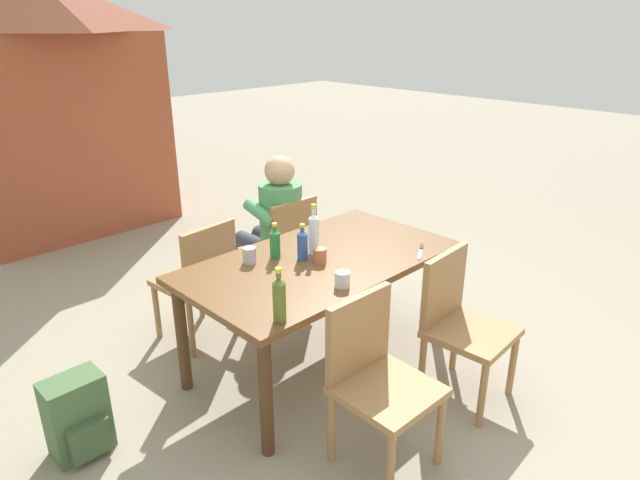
# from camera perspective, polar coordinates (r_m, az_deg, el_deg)

# --- Properties ---
(ground_plane) EXTENTS (24.00, 24.00, 0.00)m
(ground_plane) POSITION_cam_1_polar(r_m,az_deg,el_deg) (3.73, 0.00, -12.41)
(ground_plane) COLOR gray
(dining_table) EXTENTS (1.68, 0.93, 0.74)m
(dining_table) POSITION_cam_1_polar(r_m,az_deg,el_deg) (3.40, 0.00, -3.24)
(dining_table) COLOR brown
(dining_table) RESTS_ON ground_plane
(chair_far_right) EXTENTS (0.44, 0.44, 0.87)m
(chair_far_right) POSITION_cam_1_polar(r_m,az_deg,el_deg) (4.22, -3.67, -0.61)
(chair_far_right) COLOR #A37547
(chair_far_right) RESTS_ON ground_plane
(chair_near_left) EXTENTS (0.45, 0.45, 0.87)m
(chair_near_left) POSITION_cam_1_polar(r_m,az_deg,el_deg) (2.80, 5.72, -13.44)
(chair_near_left) COLOR #A37547
(chair_near_left) RESTS_ON ground_plane
(chair_near_right) EXTENTS (0.46, 0.46, 0.87)m
(chair_near_right) POSITION_cam_1_polar(r_m,az_deg,el_deg) (3.33, 14.11, -7.83)
(chair_near_right) COLOR #A37547
(chair_near_right) RESTS_ON ground_plane
(chair_far_left) EXTENTS (0.48, 0.48, 0.87)m
(chair_far_left) POSITION_cam_1_polar(r_m,az_deg,el_deg) (3.81, -12.16, -3.64)
(chair_far_left) COLOR #A37547
(chair_far_left) RESTS_ON ground_plane
(person_in_white_shirt) EXTENTS (0.47, 0.61, 1.18)m
(person_in_white_shirt) POSITION_cam_1_polar(r_m,az_deg,el_deg) (4.23, -4.70, 1.88)
(person_in_white_shirt) COLOR #4C935B
(person_in_white_shirt) RESTS_ON ground_plane
(bottle_clear) EXTENTS (0.06, 0.06, 0.32)m
(bottle_clear) POSITION_cam_1_polar(r_m,az_deg,el_deg) (3.38, -0.64, 0.77)
(bottle_clear) COLOR white
(bottle_clear) RESTS_ON dining_table
(bottle_green) EXTENTS (0.06, 0.06, 0.22)m
(bottle_green) POSITION_cam_1_polar(r_m,az_deg,el_deg) (3.35, -4.63, -0.31)
(bottle_green) COLOR #287A38
(bottle_green) RESTS_ON dining_table
(bottle_olive) EXTENTS (0.06, 0.06, 0.28)m
(bottle_olive) POSITION_cam_1_polar(r_m,az_deg,el_deg) (2.65, -4.19, -6.03)
(bottle_olive) COLOR #566623
(bottle_olive) RESTS_ON dining_table
(bottle_blue) EXTENTS (0.06, 0.06, 0.22)m
(bottle_blue) POSITION_cam_1_polar(r_m,az_deg,el_deg) (3.32, -1.81, -0.43)
(bottle_blue) COLOR #2D56A3
(bottle_blue) RESTS_ON dining_table
(cup_terracotta) EXTENTS (0.08, 0.08, 0.09)m
(cup_terracotta) POSITION_cam_1_polar(r_m,az_deg,el_deg) (3.30, -0.01, -1.58)
(cup_terracotta) COLOR #BC6B47
(cup_terracotta) RESTS_ON dining_table
(cup_glass) EXTENTS (0.08, 0.08, 0.09)m
(cup_glass) POSITION_cam_1_polar(r_m,az_deg,el_deg) (3.01, 2.30, -4.04)
(cup_glass) COLOR silver
(cup_glass) RESTS_ON dining_table
(cup_steel) EXTENTS (0.08, 0.08, 0.10)m
(cup_steel) POSITION_cam_1_polar(r_m,az_deg,el_deg) (3.32, -7.23, -1.54)
(cup_steel) COLOR #B2B7BC
(cup_steel) RESTS_ON dining_table
(table_knife) EXTENTS (0.22, 0.14, 0.01)m
(table_knife) POSITION_cam_1_polar(r_m,az_deg,el_deg) (3.52, 10.27, -1.06)
(table_knife) COLOR silver
(table_knife) RESTS_ON dining_table
(backpack_by_near_side) EXTENTS (0.29, 0.25, 0.43)m
(backpack_by_near_side) POSITION_cam_1_polar(r_m,az_deg,el_deg) (3.21, -23.52, -16.31)
(backpack_by_near_side) COLOR #47663D
(backpack_by_near_side) RESTS_ON ground_plane
(brick_kiosk) EXTENTS (2.17, 1.80, 2.52)m
(brick_kiosk) POSITION_cam_1_polar(r_m,az_deg,el_deg) (6.51, -26.00, 12.95)
(brick_kiosk) COLOR #9E472D
(brick_kiosk) RESTS_ON ground_plane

